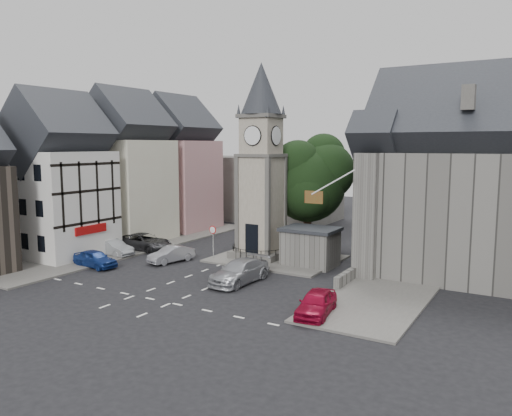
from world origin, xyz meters
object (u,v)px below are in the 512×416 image
Objects in this scene: clock_tower at (261,162)px; stone_shelter at (310,247)px; car_east_red at (316,303)px; car_west_blue at (95,259)px; pedestrian at (357,258)px.

clock_tower reaches higher than stone_shelter.
clock_tower is 16.59m from car_east_red.
car_west_blue is (-14.34, -9.07, -0.87)m from stone_shelter.
pedestrian is at bearing 89.72° from car_east_red.
stone_shelter is 11.74m from car_east_red.
pedestrian is at bearing -56.42° from car_west_blue.
clock_tower is 9.28× the size of pedestrian.
stone_shelter is 2.45× the size of pedestrian.
car_east_red is at bearing -63.74° from stone_shelter.
clock_tower is at bearing 123.64° from car_east_red.
stone_shelter is at bearing -53.49° from car_west_blue.
car_east_red is at bearing -47.76° from clock_tower.
pedestrian is at bearing 15.62° from stone_shelter.
pedestrian is (-1.68, 11.48, 0.16)m from car_east_red.
car_east_red reaches higher than car_west_blue.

